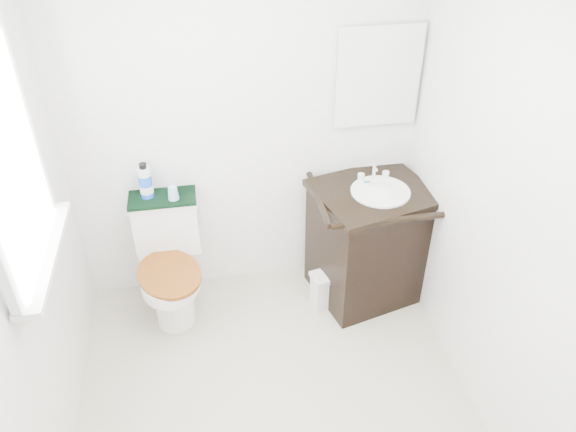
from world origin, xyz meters
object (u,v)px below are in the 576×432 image
object	(u,v)px
vanity	(369,240)
cup	(173,193)
trash_bin	(325,289)
toilet	(171,266)
mouthwash_bottle	(145,182)

from	to	relation	value
vanity	cup	xyz separation A→B (m)	(-1.24, 0.15, 0.41)
cup	vanity	bearing A→B (deg)	-6.99
vanity	trash_bin	bearing A→B (deg)	-161.92
toilet	trash_bin	bearing A→B (deg)	-9.64
toilet	trash_bin	distance (m)	1.03
vanity	mouthwash_bottle	size ratio (longest dim) A/B	3.99
trash_bin	mouthwash_bottle	distance (m)	1.36
toilet	vanity	xyz separation A→B (m)	(1.31, -0.07, 0.09)
mouthwash_bottle	toilet	bearing A→B (deg)	-58.94
trash_bin	cup	xyz separation A→B (m)	(-0.92, 0.25, 0.71)
toilet	vanity	bearing A→B (deg)	-2.85
trash_bin	mouthwash_bottle	xyz separation A→B (m)	(-1.08, 0.31, 0.77)
vanity	cup	world-z (taller)	vanity
toilet	mouthwash_bottle	size ratio (longest dim) A/B	3.40
trash_bin	cup	distance (m)	1.19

